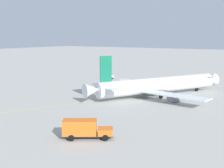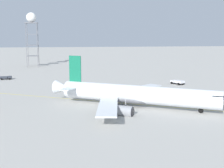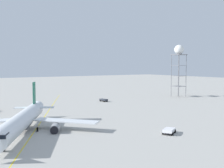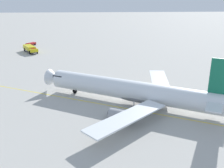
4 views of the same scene
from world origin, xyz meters
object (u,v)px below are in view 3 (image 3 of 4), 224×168
baggage_truck_truck (104,100)px  radar_tower (179,53)px  pushback_tug_truck (169,130)px  airliner_main (22,122)px

baggage_truck_truck → radar_tower: bearing=79.7°
pushback_tug_truck → radar_tower: radar_tower is taller
baggage_truck_truck → pushback_tug_truck: bearing=-21.2°
baggage_truck_truck → pushback_tug_truck: 62.10m
pushback_tug_truck → radar_tower: (-54.76, 61.30, 21.62)m
baggage_truck_truck → pushback_tug_truck: pushback_tug_truck is taller
airliner_main → radar_tower: (-34.46, 90.74, 19.60)m
airliner_main → baggage_truck_truck: size_ratio=9.11×
pushback_tug_truck → radar_tower: 85.00m
baggage_truck_truck → pushback_tug_truck: (59.38, -18.17, 0.09)m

